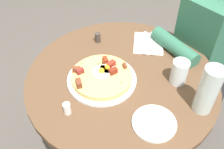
# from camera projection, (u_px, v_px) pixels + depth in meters

# --- Properties ---
(dining_table) EXTENTS (0.82, 0.82, 0.71)m
(dining_table) POSITION_uv_depth(u_px,v_px,m) (121.00, 100.00, 1.20)
(dining_table) COLOR brown
(dining_table) RESTS_ON ground_plane
(person_seated) EXTENTS (0.52, 0.31, 1.14)m
(person_seated) POSITION_uv_depth(u_px,v_px,m) (203.00, 62.00, 1.45)
(person_seated) COLOR #2D2D33
(person_seated) RESTS_ON ground_plane
(pizza_plate) EXTENTS (0.29, 0.29, 0.01)m
(pizza_plate) POSITION_uv_depth(u_px,v_px,m) (102.00, 79.00, 1.06)
(pizza_plate) COLOR white
(pizza_plate) RESTS_ON dining_table
(breakfast_pizza) EXTENTS (0.25, 0.25, 0.05)m
(breakfast_pizza) POSITION_uv_depth(u_px,v_px,m) (102.00, 76.00, 1.05)
(breakfast_pizza) COLOR #D8B564
(breakfast_pizza) RESTS_ON pizza_plate
(bread_plate) EXTENTS (0.16, 0.16, 0.01)m
(bread_plate) POSITION_uv_depth(u_px,v_px,m) (154.00, 123.00, 0.91)
(bread_plate) COLOR silver
(bread_plate) RESTS_ON dining_table
(napkin) EXTENTS (0.22, 0.22, 0.00)m
(napkin) POSITION_uv_depth(u_px,v_px,m) (148.00, 43.00, 1.24)
(napkin) COLOR white
(napkin) RESTS_ON dining_table
(fork) EXTENTS (0.14, 0.13, 0.00)m
(fork) POSITION_uv_depth(u_px,v_px,m) (145.00, 42.00, 1.24)
(fork) COLOR silver
(fork) RESTS_ON napkin
(knife) EXTENTS (0.14, 0.13, 0.00)m
(knife) POSITION_uv_depth(u_px,v_px,m) (152.00, 43.00, 1.24)
(knife) COLOR silver
(knife) RESTS_ON napkin
(water_glass) EXTENTS (0.07, 0.07, 0.11)m
(water_glass) POSITION_uv_depth(u_px,v_px,m) (179.00, 72.00, 1.03)
(water_glass) COLOR silver
(water_glass) RESTS_ON dining_table
(water_bottle) EXTENTS (0.07, 0.07, 0.20)m
(water_bottle) POSITION_uv_depth(u_px,v_px,m) (208.00, 90.00, 0.89)
(water_bottle) COLOR silver
(water_bottle) RESTS_ON dining_table
(salt_shaker) EXTENTS (0.03, 0.03, 0.05)m
(salt_shaker) POSITION_uv_depth(u_px,v_px,m) (67.00, 109.00, 0.93)
(salt_shaker) COLOR white
(salt_shaker) RESTS_ON dining_table
(pepper_shaker) EXTENTS (0.03, 0.03, 0.05)m
(pepper_shaker) POSITION_uv_depth(u_px,v_px,m) (98.00, 37.00, 1.24)
(pepper_shaker) COLOR #3F3833
(pepper_shaker) RESTS_ON dining_table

